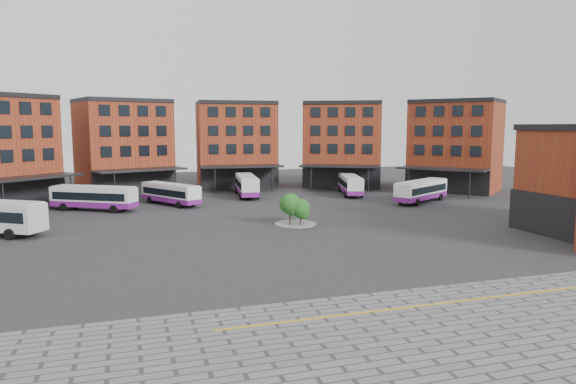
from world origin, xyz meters
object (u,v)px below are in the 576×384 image
object	(u,v)px
bus_b	(94,197)
bus_f	(421,190)
bus_d	(247,185)
bus_e	(350,184)
bus_c	(171,193)
tree_island	(297,209)

from	to	relation	value
bus_b	bus_f	xyz separation A→B (m)	(42.51, -6.06, -0.01)
bus_d	bus_e	world-z (taller)	bus_d
bus_c	bus_e	xyz separation A→B (m)	(27.01, 2.16, 0.07)
bus_f	bus_b	bearing A→B (deg)	-128.72
bus_d	bus_c	bearing A→B (deg)	-148.46
tree_island	bus_b	world-z (taller)	tree_island
bus_b	bus_e	size ratio (longest dim) A/B	0.99
bus_c	bus_d	size ratio (longest dim) A/B	0.86
tree_island	bus_c	bearing A→B (deg)	122.25
bus_e	tree_island	bearing A→B (deg)	-111.24
bus_d	tree_island	bearing A→B (deg)	-83.10
bus_c	bus_d	bearing A→B (deg)	-7.10
bus_b	bus_c	xyz separation A→B (m)	(9.47, 1.95, -0.12)
bus_c	tree_island	bearing A→B (deg)	-89.54
bus_b	tree_island	bearing A→B (deg)	-96.95
bus_e	bus_f	distance (m)	11.83
bus_e	bus_b	bearing A→B (deg)	-157.79
bus_e	bus_f	xyz separation A→B (m)	(6.03, -10.18, 0.04)
bus_e	bus_c	bearing A→B (deg)	-159.66
bus_b	bus_d	world-z (taller)	bus_d
tree_island	bus_d	size ratio (longest dim) A/B	0.39
bus_c	bus_f	xyz separation A→B (m)	(33.05, -8.02, 0.11)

